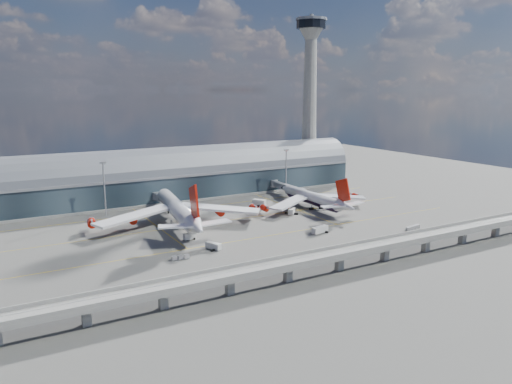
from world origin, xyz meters
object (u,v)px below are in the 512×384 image
service_truck_1 (190,236)px  airliner_right (314,199)px  service_truck_5 (259,203)px  floodlight_mast_right (286,171)px  service_truck_2 (320,230)px  floodlight_mast_left (104,188)px  cargo_train_0 (180,257)px  control_tower (310,100)px  airliner_left (178,210)px  cargo_train_1 (269,262)px  service_truck_0 (213,246)px  cargo_train_2 (413,228)px  service_truck_4 (255,210)px  service_truck_3 (292,211)px

service_truck_1 → airliner_right: bearing=-77.9°
airliner_right → service_truck_5: size_ratio=8.47×
floodlight_mast_right → service_truck_2: floodlight_mast_right is taller
floodlight_mast_left → airliner_right: bearing=-20.5°
airliner_right → cargo_train_0: (-85.73, -39.58, -4.25)m
control_tower → airliner_left: size_ratio=1.30×
service_truck_1 → service_truck_5: bearing=-57.2°
cargo_train_1 → service_truck_1: bearing=31.1°
cargo_train_0 → service_truck_5: bearing=-54.8°
floodlight_mast_left → service_truck_5: (73.11, -16.83, -11.95)m
cargo_train_1 → control_tower: bearing=-26.7°
service_truck_0 → service_truck_2: size_ratio=0.79×
airliner_right → service_truck_0: size_ratio=9.28×
service_truck_1 → cargo_train_1: service_truck_1 is taller
service_truck_5 → airliner_right: bearing=-72.2°
floodlight_mast_left → service_truck_5: bearing=-13.0°
service_truck_0 → service_truck_5: bearing=21.5°
airliner_left → cargo_train_2: 100.54m
airliner_left → service_truck_2: size_ratio=9.62×
cargo_train_2 → service_truck_4: bearing=47.2°
airliner_left → service_truck_2: 61.43m
service_truck_2 → cargo_train_0: size_ratio=1.24×
service_truck_2 → service_truck_4: 43.71m
floodlight_mast_left → airliner_left: bearing=-53.8°
service_truck_2 → service_truck_3: bearing=-25.1°
control_tower → cargo_train_1: control_tower is taller
cargo_train_2 → floodlight_mast_left: bearing=61.1°
airliner_right → service_truck_1: size_ratio=12.53×
floodlight_mast_left → service_truck_2: (70.21, -72.26, -12.14)m
service_truck_0 → airliner_left: bearing=63.6°
service_truck_4 → cargo_train_0: service_truck_4 is taller
airliner_right → service_truck_4: 30.88m
service_truck_5 → cargo_train_0: bearing=-169.3°
cargo_train_0 → airliner_right: bearing=-71.8°
service_truck_1 → cargo_train_0: (-11.66, -20.37, -0.63)m
service_truck_5 → cargo_train_1: bearing=-148.7°
control_tower → service_truck_1: bearing=-144.4°
service_truck_0 → cargo_train_1: (9.74, -23.90, -0.40)m
service_truck_5 → floodlight_mast_right: bearing=1.0°
cargo_train_0 → cargo_train_1: bearing=-134.9°
floodlight_mast_left → airliner_right: floodlight_mast_left is taller
service_truck_3 → service_truck_5: bearing=146.0°
service_truck_4 → floodlight_mast_right: bearing=15.6°
airliner_left → service_truck_2: bearing=-32.1°
service_truck_2 → service_truck_5: size_ratio=1.15×
service_truck_5 → service_truck_3: bearing=-109.9°
control_tower → airliner_right: size_ratio=1.70×
floodlight_mast_right → service_truck_3: (-22.34, -39.85, -12.15)m
floodlight_mast_left → service_truck_4: size_ratio=4.87×
service_truck_2 → cargo_train_0: service_truck_2 is taller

